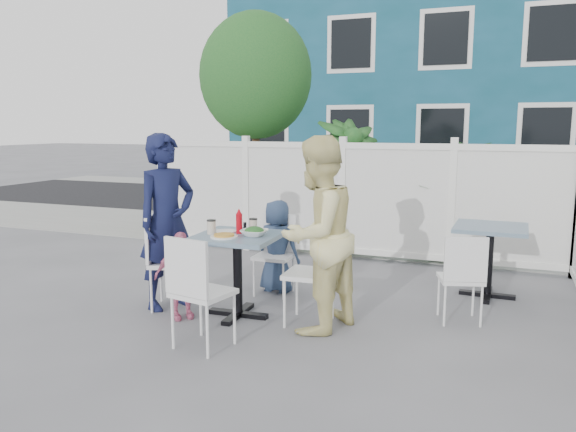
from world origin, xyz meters
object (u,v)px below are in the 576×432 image
(chair_left, at_px, (164,254))
(main_table, at_px, (237,253))
(chair_right, at_px, (318,265))
(chair_back, at_px, (276,248))
(utility_cabinet, at_px, (229,190))
(toddler, at_px, (180,275))
(spare_table, at_px, (490,242))
(chair_near, at_px, (196,285))
(boy, at_px, (277,246))
(man, at_px, (167,222))
(woman, at_px, (317,235))

(chair_left, bearing_deg, main_table, 72.31)
(chair_right, xyz_separation_m, chair_back, (-0.75, 0.80, -0.06))
(utility_cabinet, distance_m, toddler, 4.88)
(spare_table, height_order, chair_near, chair_near)
(spare_table, xyz_separation_m, chair_left, (-3.05, -1.55, -0.05))
(utility_cabinet, height_order, toddler, utility_cabinet)
(chair_near, bearing_deg, main_table, 104.49)
(toddler, bearing_deg, chair_near, -94.58)
(chair_right, bearing_deg, main_table, 92.01)
(toddler, bearing_deg, boy, 19.57)
(utility_cabinet, xyz_separation_m, man, (1.49, -4.27, 0.21))
(chair_near, bearing_deg, boy, 101.25)
(spare_table, height_order, chair_left, chair_left)
(spare_table, distance_m, boy, 2.28)
(utility_cabinet, height_order, man, man)
(man, bearing_deg, chair_back, -21.03)
(utility_cabinet, relative_size, chair_left, 1.41)
(chair_left, bearing_deg, chair_right, 73.98)
(main_table, xyz_separation_m, chair_back, (0.04, 0.87, -0.12))
(chair_left, distance_m, boy, 1.25)
(chair_left, xyz_separation_m, chair_right, (1.60, 0.08, 0.01))
(spare_table, xyz_separation_m, boy, (-2.19, -0.63, -0.09))
(spare_table, xyz_separation_m, chair_back, (-2.19, -0.66, -0.10))
(main_table, distance_m, chair_near, 0.87)
(main_table, xyz_separation_m, man, (-0.79, 0.02, 0.25))
(chair_left, xyz_separation_m, chair_back, (0.85, 0.89, -0.05))
(chair_near, bearing_deg, man, 144.59)
(utility_cabinet, distance_m, boy, 4.11)
(utility_cabinet, bearing_deg, chair_left, -68.66)
(utility_cabinet, bearing_deg, chair_right, -51.47)
(woman, relative_size, toddler, 2.07)
(chair_left, distance_m, toddler, 0.42)
(boy, bearing_deg, toddler, 72.07)
(main_table, bearing_deg, chair_near, -86.55)
(utility_cabinet, relative_size, chair_back, 1.55)
(main_table, relative_size, woman, 0.46)
(main_table, relative_size, chair_near, 0.85)
(utility_cabinet, relative_size, chair_near, 1.41)
(chair_right, height_order, chair_near, chair_right)
(chair_back, height_order, man, man)
(utility_cabinet, height_order, woman, woman)
(chair_left, distance_m, chair_near, 1.21)
(chair_near, height_order, woman, woman)
(man, xyz_separation_m, toddler, (0.30, -0.26, -0.46))
(chair_back, relative_size, woman, 0.49)
(utility_cabinet, relative_size, chair_right, 1.38)
(spare_table, bearing_deg, chair_right, -134.66)
(spare_table, height_order, chair_right, chair_right)
(toddler, bearing_deg, chair_back, 18.99)
(woman, height_order, boy, woman)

